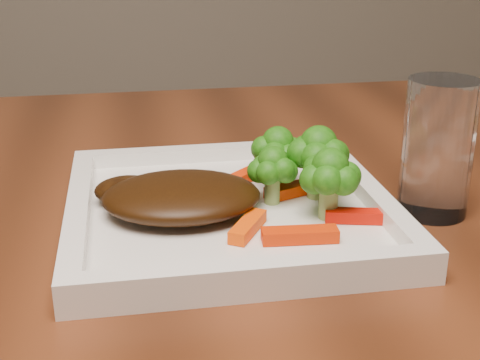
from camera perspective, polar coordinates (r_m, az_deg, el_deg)
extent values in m
cube|color=white|center=(0.58, -0.98, -2.93)|extent=(0.27, 0.27, 0.01)
ellipsoid|color=#351C07|center=(0.56, -5.01, -1.39)|extent=(0.14, 0.11, 0.03)
cube|color=red|center=(0.52, 5.13, -4.69)|extent=(0.06, 0.02, 0.01)
cube|color=red|center=(0.55, 9.75, -3.04)|extent=(0.05, 0.02, 0.01)
cube|color=#FD4804|center=(0.53, 0.67, -3.99)|extent=(0.04, 0.05, 0.01)
cube|color=#DB6D03|center=(0.63, 8.02, 0.12)|extent=(0.05, 0.03, 0.01)
cube|color=red|center=(0.62, 0.10, 0.19)|extent=(0.04, 0.04, 0.01)
cube|color=#FF3B04|center=(0.60, 4.64, -0.78)|extent=(0.06, 0.03, 0.01)
cylinder|color=white|center=(0.60, 16.52, 2.62)|extent=(0.07, 0.07, 0.12)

